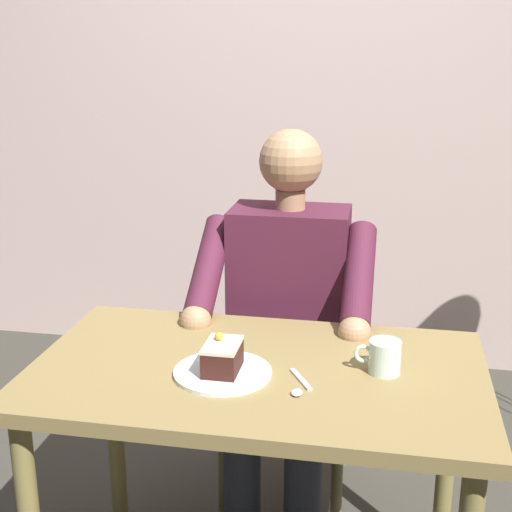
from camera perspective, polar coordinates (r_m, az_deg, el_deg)
cafe_rear_panel at (r=3.26m, az=5.95°, el=17.22°), size 6.40×0.12×3.00m
dining_table at (r=1.78m, az=0.09°, el=-11.60°), size 1.10×0.64×0.72m
chair at (r=2.40m, az=2.92°, el=-7.33°), size 0.42×0.42×0.89m
seated_person at (r=2.19m, az=2.35°, el=-5.68°), size 0.53×0.58×1.23m
dessert_plate at (r=1.70m, az=-2.69°, el=-9.31°), size 0.23×0.23×0.01m
cake_slice at (r=1.68m, az=-2.71°, el=-8.07°), size 0.08×0.12×0.09m
coffee_cup at (r=1.72m, az=10.23°, el=-7.91°), size 0.11×0.08×0.08m
dessert_spoon at (r=1.64m, az=3.44°, el=-10.39°), size 0.06×0.14×0.01m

